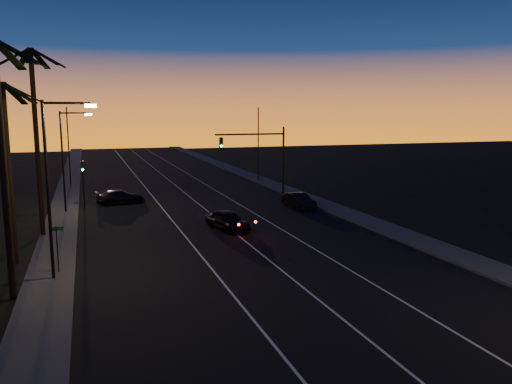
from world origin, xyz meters
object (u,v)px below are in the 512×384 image
object	(u,v)px
lead_car	(228,220)
right_car	(299,201)
cross_car	(121,197)
signal_mast	(261,150)

from	to	relation	value
lead_car	right_car	xyz separation A→B (m)	(8.17, 5.88, -0.04)
right_car	cross_car	xyz separation A→B (m)	(-14.78, 7.24, -0.02)
cross_car	signal_mast	bearing A→B (deg)	-3.98
signal_mast	right_car	xyz separation A→B (m)	(1.32, -6.30, -4.10)
signal_mast	lead_car	xyz separation A→B (m)	(-6.85, -12.19, -4.07)
lead_car	right_car	distance (m)	10.07
right_car	lead_car	bearing A→B (deg)	-144.24
signal_mast	right_car	distance (m)	7.64
signal_mast	right_car	bearing A→B (deg)	-78.18
signal_mast	cross_car	distance (m)	14.11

